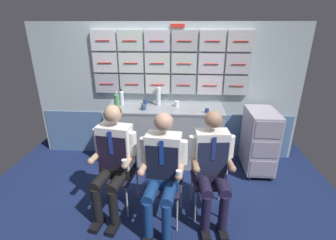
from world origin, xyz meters
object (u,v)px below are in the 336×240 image
at_px(folding_chair_left, 120,164).
at_px(crew_member_left, 113,156).
at_px(crew_member_by_counter, 212,163).
at_px(service_trolley, 259,140).
at_px(folding_chair_right, 165,174).
at_px(water_bottle_tall, 122,98).
at_px(coffee_cup_white, 207,110).
at_px(crew_member_right, 162,167).
at_px(folding_chair_by_counter, 208,169).

relative_size(folding_chair_left, crew_member_left, 0.65).
xyz_separation_m(crew_member_left, crew_member_by_counter, (1.10, -0.03, -0.02)).
bearing_deg(crew_member_left, service_trolley, 27.02).
distance_m(folding_chair_right, water_bottle_tall, 1.58).
xyz_separation_m(service_trolley, coffee_cup_white, (-0.79, 0.00, 0.44)).
bearing_deg(crew_member_left, crew_member_by_counter, -1.71).
height_order(crew_member_right, coffee_cup_white, crew_member_right).
relative_size(folding_chair_left, crew_member_right, 0.66).
xyz_separation_m(service_trolley, water_bottle_tall, (-2.10, 0.28, 0.53)).
distance_m(service_trolley, crew_member_by_counter, 1.30).
bearing_deg(coffee_cup_white, crew_member_by_counter, -90.67).
bearing_deg(folding_chair_by_counter, service_trolley, 45.98).
bearing_deg(service_trolley, folding_chair_left, -156.56).
distance_m(crew_member_by_counter, coffee_cup_white, 1.04).
relative_size(service_trolley, folding_chair_left, 1.14).
bearing_deg(folding_chair_left, folding_chair_by_counter, -1.60).
distance_m(folding_chair_left, crew_member_by_counter, 1.11).
bearing_deg(crew_member_by_counter, water_bottle_tall, 135.13).
distance_m(service_trolley, folding_chair_by_counter, 1.18).
distance_m(service_trolley, folding_chair_right, 1.65).
xyz_separation_m(folding_chair_left, crew_member_left, (-0.02, -0.16, 0.20)).
relative_size(service_trolley, crew_member_left, 0.74).
bearing_deg(water_bottle_tall, folding_chair_left, -79.00).
height_order(folding_chair_right, coffee_cup_white, coffee_cup_white).
bearing_deg(crew_member_left, folding_chair_left, 81.43).
height_order(folding_chair_left, folding_chair_right, same).
height_order(folding_chair_left, water_bottle_tall, water_bottle_tall).
height_order(crew_member_left, folding_chair_right, crew_member_left).
bearing_deg(water_bottle_tall, crew_member_by_counter, -44.87).
bearing_deg(service_trolley, coffee_cup_white, 179.77).
xyz_separation_m(service_trolley, folding_chair_right, (-1.32, -0.99, 0.01)).
distance_m(folding_chair_left, coffee_cup_white, 1.43).
height_order(service_trolley, folding_chair_by_counter, service_trolley).
xyz_separation_m(folding_chair_right, crew_member_by_counter, (0.52, -0.02, 0.18)).
bearing_deg(crew_member_left, water_bottle_tall, 98.62).
relative_size(crew_member_right, coffee_cup_white, 20.70).
bearing_deg(crew_member_right, coffee_cup_white, 64.62).
xyz_separation_m(crew_member_left, folding_chair_by_counter, (1.09, 0.13, -0.20)).
distance_m(crew_member_left, folding_chair_by_counter, 1.11).
bearing_deg(crew_member_left, crew_member_right, -16.83).
bearing_deg(coffee_cup_white, folding_chair_by_counter, -91.85).
bearing_deg(crew_member_right, crew_member_left, 163.17).
xyz_separation_m(folding_chair_right, crew_member_right, (-0.02, -0.16, 0.19)).
height_order(crew_member_right, crew_member_by_counter, crew_member_right).
bearing_deg(folding_chair_by_counter, folding_chair_right, -164.29).
bearing_deg(folding_chair_left, water_bottle_tall, 101.00).
distance_m(service_trolley, crew_member_left, 2.15).
bearing_deg(crew_member_right, service_trolley, 40.63).
height_order(crew_member_left, crew_member_by_counter, crew_member_left).
bearing_deg(folding_chair_by_counter, crew_member_right, -149.96).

